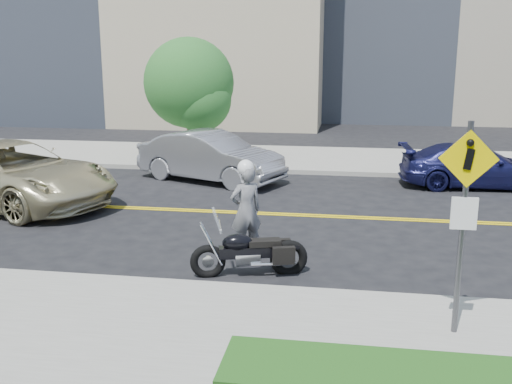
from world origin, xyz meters
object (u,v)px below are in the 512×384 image
object	(u,v)px
motorcyclist	(246,208)
motorcycle	(250,242)
pedestrian_sign	(464,209)
suv	(11,174)
parked_car_silver	(210,157)
parked_car_blue	(475,166)

from	to	relation	value
motorcyclist	motorcycle	world-z (taller)	motorcyclist
pedestrian_sign	suv	size ratio (longest dim) A/B	0.50
parked_car_silver	suv	bearing A→B (deg)	152.10
pedestrian_sign	motorcyclist	bearing A→B (deg)	137.95
parked_car_silver	parked_car_blue	bearing A→B (deg)	-63.96
motorcycle	parked_car_silver	world-z (taller)	parked_car_silver
parked_car_silver	motorcycle	bearing A→B (deg)	-138.92
suv	parked_car_blue	size ratio (longest dim) A/B	1.36
motorcyclist	parked_car_silver	xyz separation A→B (m)	(-2.31, 6.67, -0.19)
parked_car_silver	motorcyclist	bearing A→B (deg)	-138.12
pedestrian_sign	parked_car_silver	world-z (taller)	pedestrian_sign
pedestrian_sign	motorcycle	bearing A→B (deg)	147.60
motorcyclist	suv	world-z (taller)	motorcyclist
parked_car_blue	motorcycle	bearing A→B (deg)	141.95
suv	parked_car_blue	distance (m)	13.29
pedestrian_sign	suv	bearing A→B (deg)	149.42
parked_car_silver	pedestrian_sign	bearing A→B (deg)	-126.49
motorcycle	suv	bearing A→B (deg)	134.25
motorcycle	parked_car_silver	bearing A→B (deg)	92.29
pedestrian_sign	parked_car_blue	world-z (taller)	pedestrian_sign
pedestrian_sign	parked_car_silver	distance (m)	11.57
motorcyclist	motorcycle	bearing A→B (deg)	69.18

